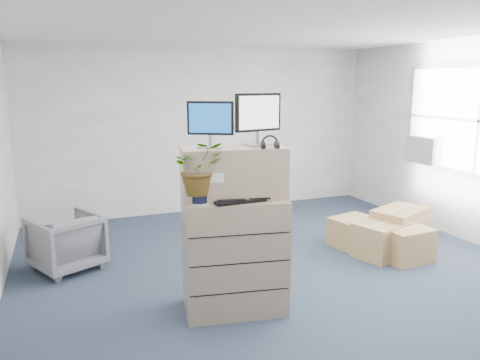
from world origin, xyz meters
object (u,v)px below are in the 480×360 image
object	(u,v)px
monitor_left	(210,122)
monitor_right	(258,116)
filing_cabinet_lower	(234,254)
potted_plant	(199,175)
office_chair	(66,240)
keyboard	(242,199)
water_bottle	(239,182)

from	to	relation	value
monitor_left	monitor_right	size ratio (longest dim) A/B	0.86
filing_cabinet_lower	monitor_right	distance (m)	1.35
potted_plant	office_chair	distance (m)	2.33
keyboard	water_bottle	distance (m)	0.19
keyboard	water_bottle	size ratio (longest dim) A/B	1.86
potted_plant	monitor_left	bearing A→B (deg)	41.67
monitor_right	office_chair	bearing A→B (deg)	125.76
filing_cabinet_lower	monitor_left	distance (m)	1.31
water_bottle	office_chair	xyz separation A→B (m)	(-1.59, 1.66, -0.91)
keyboard	office_chair	distance (m)	2.50
monitor_left	office_chair	xyz separation A→B (m)	(-1.33, 1.60, -1.49)
monitor_left	keyboard	world-z (taller)	monitor_left
water_bottle	monitor_right	bearing A→B (deg)	9.58
potted_plant	filing_cabinet_lower	bearing A→B (deg)	11.92
keyboard	office_chair	size ratio (longest dim) A/B	0.76
filing_cabinet_lower	monitor_left	size ratio (longest dim) A/B	2.67
filing_cabinet_lower	office_chair	world-z (taller)	filing_cabinet_lower
monitor_right	office_chair	xyz separation A→B (m)	(-1.79, 1.62, -1.53)
keyboard	potted_plant	size ratio (longest dim) A/B	1.09
monitor_right	potted_plant	xyz separation A→B (m)	(-0.63, -0.12, -0.50)
keyboard	potted_plant	bearing A→B (deg)	169.55
keyboard	potted_plant	distance (m)	0.47
monitor_right	water_bottle	bearing A→B (deg)	177.47
monitor_left	monitor_right	xyz separation A→B (m)	(0.47, -0.03, 0.04)
filing_cabinet_lower	monitor_right	bearing A→B (deg)	17.76
filing_cabinet_lower	keyboard	size ratio (longest dim) A/B	2.03
potted_plant	office_chair	xyz separation A→B (m)	(-1.17, 1.74, -1.03)
filing_cabinet_lower	monitor_right	size ratio (longest dim) A/B	2.29
water_bottle	monitor_left	bearing A→B (deg)	166.57
water_bottle	filing_cabinet_lower	bearing A→B (deg)	-176.51
keyboard	monitor_left	bearing A→B (deg)	137.30
keyboard	office_chair	bearing A→B (deg)	127.91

